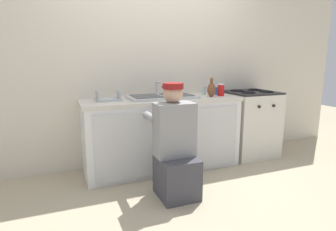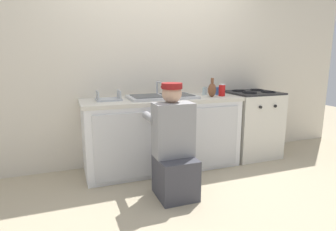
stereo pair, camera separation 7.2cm
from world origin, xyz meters
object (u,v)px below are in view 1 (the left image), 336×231
sink_double_basin (162,96)px  water_glass (204,91)px  soda_cup_red (221,90)px  stove_range (250,123)px  vase_decorative (211,89)px  dish_rack_tray (108,98)px  plumber_person (175,150)px  coffee_mug (217,91)px

sink_double_basin → water_glass: bearing=7.6°
sink_double_basin → soda_cup_red: 0.77m
stove_range → water_glass: 0.84m
vase_decorative → dish_rack_tray: vase_decorative is taller
sink_double_basin → stove_range: (1.30, -0.00, -0.44)m
stove_range → plumber_person: bearing=-153.3°
water_glass → vase_decorative: bearing=-91.7°
coffee_mug → stove_range: bearing=-6.5°
sink_double_basin → stove_range: size_ratio=0.88×
vase_decorative → dish_rack_tray: 1.24m
soda_cup_red → dish_rack_tray: bearing=175.0°
sink_double_basin → dish_rack_tray: 0.63m
water_glass → coffee_mug: water_glass is taller
vase_decorative → soda_cup_red: size_ratio=1.51×
sink_double_basin → water_glass: 0.62m
soda_cup_red → coffee_mug: (0.03, 0.14, -0.03)m
sink_double_basin → plumber_person: 0.85m
stove_range → vase_decorative: bearing=-170.7°
soda_cup_red → water_glass: 0.23m
plumber_person → soda_cup_red: size_ratio=7.26×
plumber_person → soda_cup_red: 1.20m
vase_decorative → coffee_mug: (0.19, 0.17, -0.04)m
sink_double_basin → dish_rack_tray: (-0.63, 0.03, 0.01)m
dish_rack_tray → water_glass: bearing=2.3°
plumber_person → coffee_mug: (0.92, 0.78, 0.46)m
dish_rack_tray → coffee_mug: size_ratio=2.22×
stove_range → vase_decorative: vase_decorative is taller
dish_rack_tray → water_glass: (1.24, 0.05, 0.03)m
soda_cup_red → sink_double_basin: bearing=173.4°
coffee_mug → plumber_person: bearing=-140.0°
plumber_person → water_glass: size_ratio=11.04×
plumber_person → dish_rack_tray: 1.00m
dish_rack_tray → water_glass: 1.24m
water_glass → stove_range: bearing=-6.9°
sink_double_basin → soda_cup_red: bearing=-6.6°
vase_decorative → water_glass: (0.01, 0.20, -0.04)m
soda_cup_red → coffee_mug: soda_cup_red is taller
vase_decorative → water_glass: size_ratio=2.30×
vase_decorative → dish_rack_tray: bearing=173.1°
plumber_person → coffee_mug: size_ratio=8.76×
soda_cup_red → coffee_mug: bearing=77.9°
sink_double_basin → water_glass: (0.61, 0.08, 0.03)m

